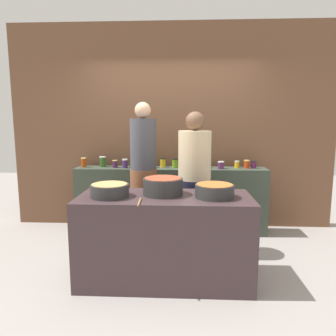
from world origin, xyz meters
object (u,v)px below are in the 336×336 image
object	(u,v)px
preserve_jar_9	(186,162)
cook_with_tongs	(144,183)
preserve_jar_13	(237,164)
preserve_jar_2	(115,164)
preserve_jar_4	(133,164)
preserve_jar_3	(125,163)
preserve_jar_5	(144,163)
cook_in_cap	(194,192)
preserve_jar_10	(193,164)
preserve_jar_15	(254,165)
cooking_pot_left	(110,190)
preserve_jar_6	(151,163)
preserve_jar_12	(221,165)
preserve_jar_0	(84,162)
cooking_pot_center	(163,186)
cooking_pot_right	(214,191)
preserve_jar_8	(175,163)
preserve_jar_7	(163,163)
preserve_jar_1	(103,162)
preserve_jar_11	(205,163)
preserve_jar_14	(247,164)
wooden_spoon	(139,202)

from	to	relation	value
preserve_jar_9	cook_with_tongs	xyz separation A→B (m)	(-0.53, -0.63, -0.18)
preserve_jar_13	preserve_jar_2	bearing A→B (deg)	-178.04
preserve_jar_4	preserve_jar_13	xyz separation A→B (m)	(1.47, 0.08, -0.01)
preserve_jar_3	preserve_jar_5	world-z (taller)	preserve_jar_5
cook_in_cap	preserve_jar_10	bearing A→B (deg)	89.36
preserve_jar_2	preserve_jar_9	world-z (taller)	preserve_jar_9
preserve_jar_2	preserve_jar_5	xyz separation A→B (m)	(0.41, 0.04, 0.01)
preserve_jar_4	preserve_jar_15	size ratio (longest dim) A/B	1.24
cooking_pot_left	preserve_jar_6	bearing A→B (deg)	80.32
preserve_jar_5	cook_in_cap	world-z (taller)	cook_in_cap
preserve_jar_12	cook_in_cap	bearing A→B (deg)	-118.83
preserve_jar_0	preserve_jar_5	distance (m)	0.86
cook_with_tongs	preserve_jar_6	bearing A→B (deg)	87.06
cooking_pot_center	cooking_pot_right	distance (m)	0.51
preserve_jar_4	cook_with_tongs	distance (m)	0.62
preserve_jar_4	preserve_jar_8	world-z (taller)	preserve_jar_8
preserve_jar_2	cooking_pot_center	world-z (taller)	preserve_jar_2
preserve_jar_7	cook_in_cap	bearing A→B (deg)	-62.59
preserve_jar_0	preserve_jar_8	size ratio (longest dim) A/B	1.02
preserve_jar_0	preserve_jar_2	bearing A→B (deg)	-3.12
preserve_jar_8	preserve_jar_15	size ratio (longest dim) A/B	1.30
preserve_jar_1	preserve_jar_8	xyz separation A→B (m)	(1.05, -0.03, -0.01)
preserve_jar_15	preserve_jar_12	bearing A→B (deg)	-170.91
preserve_jar_11	cooking_pot_left	world-z (taller)	preserve_jar_11
cooking_pot_center	preserve_jar_1	bearing A→B (deg)	124.56
preserve_jar_10	preserve_jar_12	world-z (taller)	preserve_jar_10
preserve_jar_14	cook_with_tongs	size ratio (longest dim) A/B	0.06
preserve_jar_0	preserve_jar_7	size ratio (longest dim) A/B	1.05
preserve_jar_14	preserve_jar_15	bearing A→B (deg)	3.34
preserve_jar_8	preserve_jar_3	bearing A→B (deg)	-174.17
preserve_jar_1	preserve_jar_13	size ratio (longest dim) A/B	1.49
preserve_jar_0	preserve_jar_3	distance (m)	0.61
preserve_jar_2	cooking_pot_center	size ratio (longest dim) A/B	0.27
preserve_jar_3	preserve_jar_9	distance (m)	0.86
preserve_jar_6	cook_in_cap	distance (m)	1.00
preserve_jar_3	cook_with_tongs	xyz separation A→B (m)	(0.33, -0.54, -0.17)
preserve_jar_2	wooden_spoon	distance (m)	1.76
preserve_jar_4	preserve_jar_3	bearing A→B (deg)	-176.60
cook_with_tongs	preserve_jar_9	bearing A→B (deg)	50.13
preserve_jar_9	preserve_jar_11	xyz separation A→B (m)	(0.27, -0.02, -0.00)
preserve_jar_14	cooking_pot_left	world-z (taller)	preserve_jar_14
preserve_jar_1	preserve_jar_2	bearing A→B (deg)	-21.49
preserve_jar_8	cooking_pot_left	xyz separation A→B (m)	(-0.59, -1.48, -0.07)
cooking_pot_left	preserve_jar_11	bearing A→B (deg)	55.64
preserve_jar_6	preserve_jar_1	bearing A→B (deg)	176.74
preserve_jar_8	cooking_pot_center	xyz separation A→B (m)	(-0.08, -1.37, -0.05)
preserve_jar_4	preserve_jar_12	xyz separation A→B (m)	(1.23, -0.01, -0.01)
preserve_jar_2	preserve_jar_15	size ratio (longest dim) A/B	1.05
preserve_jar_6	preserve_jar_0	bearing A→B (deg)	-179.27
preserve_jar_11	cooking_pot_center	distance (m)	1.46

